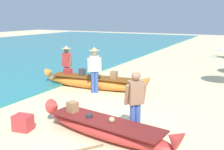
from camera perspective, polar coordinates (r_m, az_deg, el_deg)
name	(u,v)px	position (r m, az deg, el deg)	size (l,w,h in m)	color
ground_plane	(103,129)	(7.20, -1.97, -11.69)	(80.00, 80.00, 0.00)	beige
boat_red_foreground	(105,128)	(6.65, -1.64, -11.48)	(4.04, 1.18, 0.73)	red
boat_orange_midground	(94,82)	(10.92, -4.05, -1.51)	(4.79, 1.12, 0.81)	orange
person_vendor_hatted	(94,67)	(10.17, -3.88, 1.84)	(0.57, 0.48, 1.83)	#3D5BA8
person_tourist_customer	(135,100)	(6.50, 5.19, -5.54)	(0.52, 0.53, 1.67)	#3D5BA8
person_vendor_assistant	(67,62)	(11.75, -9.91, 2.84)	(0.57, 0.44, 1.73)	#3D5BA8
cooler_box	(23,123)	(7.41, -19.01, -9.89)	(0.47, 0.36, 0.43)	#C63838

